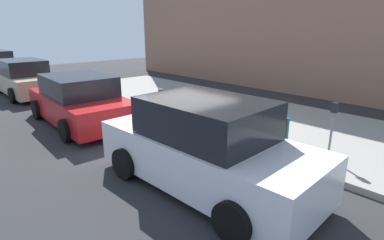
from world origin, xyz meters
name	(u,v)px	position (x,y,z in m)	size (l,w,h in m)	color
ground_plane	(181,130)	(0.00, 0.00, 0.00)	(40.00, 40.00, 0.00)	#28282B
sidewalk_curb	(235,113)	(0.00, -2.50, 0.07)	(18.00, 5.00, 0.14)	gray
suitcase_teal_0	(278,132)	(-2.83, -0.65, 0.51)	(0.42, 0.25, 1.03)	#0F606B
suitcase_olive_1	(261,127)	(-2.31, -0.67, 0.52)	(0.48, 0.27, 1.06)	#59601E
suitcase_navy_2	(243,125)	(-1.80, -0.59, 0.48)	(0.39, 0.22, 0.91)	navy
suitcase_maroon_3	(229,119)	(-1.32, -0.57, 0.53)	(0.41, 0.24, 0.83)	maroon
suitcase_black_4	(216,116)	(-0.81, -0.63, 0.49)	(0.47, 0.26, 0.97)	black
suitcase_red_5	(203,113)	(-0.29, -0.63, 0.48)	(0.40, 0.25, 0.94)	red
suitcase_silver_6	(192,111)	(0.20, -0.60, 0.45)	(0.43, 0.25, 0.67)	#9EA0A8
fire_hydrant	(177,103)	(0.93, -0.64, 0.57)	(0.39, 0.21, 0.82)	#D89E0C
bollard_post	(161,101)	(1.61, -0.49, 0.55)	(0.16, 0.16, 0.82)	#333338
parking_meter	(333,123)	(-3.98, -0.89, 0.97)	(0.12, 0.09, 1.27)	slate
parked_car_white_0	(206,147)	(-2.81, 1.85, 0.80)	(4.45, 2.16, 1.72)	silver
parked_car_red_1	(80,101)	(2.74, 1.85, 0.72)	(4.60, 2.28, 1.53)	#AD1619
parked_car_beige_2	(24,79)	(8.65, 1.85, 0.74)	(4.64, 1.95, 1.58)	tan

